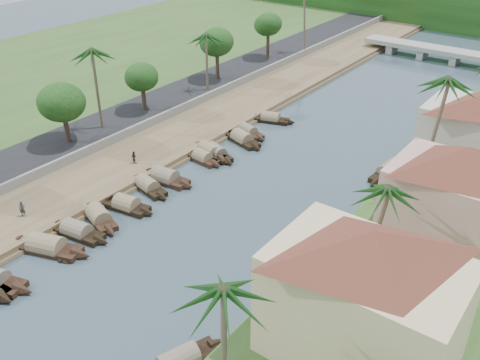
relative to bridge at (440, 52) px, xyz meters
The scene contains 36 objects.
ground 72.02m from the bridge, 90.00° to the right, with size 220.00×220.00×0.00m, color #374953.
left_bank 54.42m from the bridge, 107.10° to the right, with size 10.00×180.00×0.80m, color brown.
right_bank 55.37m from the bridge, 69.93° to the right, with size 16.00×180.00×1.20m, color #2B4E1F.
road 57.49m from the bridge, 115.23° to the right, with size 8.00×180.00×1.40m, color black.
retaining_wall 55.79m from the bridge, 111.23° to the right, with size 0.40×180.00×1.10m, color slate.
far_left_fill 72.84m from the bridge, 134.44° to the right, with size 45.00×220.00×1.35m, color #2B4E1F.
bridge is the anchor object (origin of this frame).
building_near 76.54m from the bridge, 75.61° to the right, with size 14.85×14.85×10.20m.
building_mid 61.51m from the bridge, 70.98° to the right, with size 14.11×14.11×9.70m.
sampan_2 79.12m from the bridge, 96.69° to the right, with size 9.25×4.72×2.39m.
sampan_3 75.92m from the bridge, 96.81° to the right, with size 8.00×2.73×2.13m.
sampan_4 73.10m from the bridge, 97.28° to the right, with size 7.75×4.04×2.18m.
sampan_5 69.96m from the bridge, 97.08° to the right, with size 7.05×2.76×2.20m.
sampan_6 63.57m from the bridge, 98.50° to the right, with size 7.91×2.44×2.32m.
sampan_7 66.05m from the bridge, 98.49° to the right, with size 7.73×3.11×2.04m.
sampan_8 57.45m from the bridge, 99.21° to the right, with size 6.24×2.16×1.94m.
sampan_9 55.25m from the bridge, 99.22° to the right, with size 7.61×3.99×1.96m.
sampan_10 55.79m from the bridge, 99.98° to the right, with size 7.85×3.49×2.13m.
sampan_11 50.36m from the bridge, 99.77° to the right, with size 7.91×3.87×2.23m.
sampan_12 48.11m from the bridge, 101.35° to the right, with size 7.63×3.45×1.85m.
sampan_13 43.02m from the bridge, 102.39° to the right, with size 7.30×3.66×2.00m.
sampan_15 63.64m from the bridge, 82.11° to the right, with size 3.11×6.69×1.82m.
sampan_16 47.51m from the bridge, 77.89° to the right, with size 2.36×9.22×2.22m.
canoe_1 78.92m from the bridge, 96.20° to the right, with size 5.09×1.40×0.81m.
canoe_2 49.20m from the bridge, 100.17° to the right, with size 4.92×2.14×0.72m.
palm_0 85.36m from the bridge, 79.81° to the right, with size 3.20×3.20×11.93m.
palm_1 68.09m from the bridge, 76.32° to the right, with size 3.20×3.20×9.88m.
palm_2 54.48m from the bridge, 73.63° to the right, with size 3.20×3.20×14.04m.
palm_5 64.52m from the bridge, 112.09° to the right, with size 3.20×3.20×11.62m.
palm_6 46.44m from the bridge, 118.72° to the right, with size 3.20×3.20×9.83m.
tree_2 68.90m from the bridge, 110.43° to the right, with size 5.53×5.53×7.35m.
tree_3 56.96m from the bridge, 114.99° to the right, with size 4.50×4.50×6.49m.
tree_4 42.93m from the bridge, 124.30° to the right, with size 5.14×5.14×7.94m.
tree_5 32.23m from the bridge, 139.05° to the right, with size 4.60×4.60×7.73m.
person_near 78.48m from the bridge, 100.88° to the right, with size 0.59×0.38×1.61m, color #2C2B34.
person_far 64.42m from the bridge, 102.79° to the right, with size 0.71×0.55×1.46m, color #342B24.
Camera 1 is at (28.03, -27.54, 29.56)m, focal length 40.00 mm.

